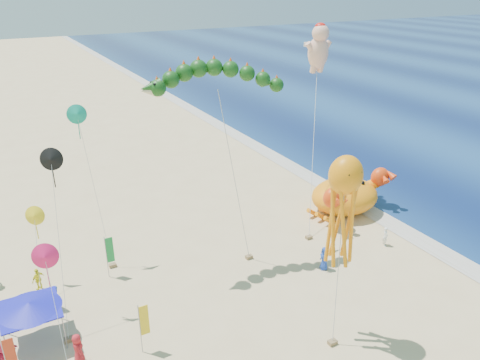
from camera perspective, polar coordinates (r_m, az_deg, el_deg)
name	(u,v)px	position (r m, az deg, el deg)	size (l,w,h in m)	color
ground	(278,267)	(34.46, 4.59, -10.51)	(320.00, 320.00, 0.00)	#D1B784
foam_strip	(398,228)	(41.42, 18.74, -5.53)	(320.00, 320.00, 0.00)	silver
crab_inflatable	(346,195)	(42.22, 12.76, -1.80)	(8.36, 6.27, 3.66)	orange
dragon_kite	(216,83)	(30.75, -3.00, 11.78)	(9.77, 2.73, 14.08)	#113E11
cherub_kite	(319,47)	(42.79, 9.59, 15.68)	(6.92, 8.65, 15.70)	#FFB79B
octopus_kite	(343,203)	(24.94, 12.46, -2.74)	(1.85, 1.93, 11.04)	orange
canopy_blue	(29,306)	(29.29, -24.31, -13.86)	(3.46, 3.46, 2.71)	gray
feather_flags	(63,307)	(29.26, -20.72, -14.30)	(8.78, 8.10, 3.20)	gray
beachgoers	(82,304)	(31.11, -18.73, -14.09)	(28.00, 10.88, 1.86)	yellow
small_kites	(34,207)	(29.44, -23.79, -3.05)	(10.43, 13.60, 11.58)	#D81859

